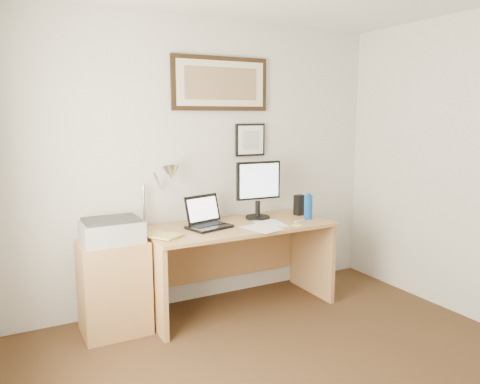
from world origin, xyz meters
TOP-DOWN VIEW (x-y plane):
  - wall_back at (0.00, 2.00)m, footprint 3.50×0.02m
  - side_cabinet at (-0.92, 1.68)m, footprint 0.50×0.40m
  - water_bottle at (0.80, 1.53)m, footprint 0.08×0.08m
  - bottle_cap at (0.80, 1.53)m, footprint 0.04×0.04m
  - speaker at (0.83, 1.71)m, footprint 0.09×0.08m
  - paper_sheet_a at (0.25, 1.42)m, footprint 0.29×0.36m
  - paper_sheet_b at (0.40, 1.52)m, footprint 0.25×0.33m
  - sticky_pad at (0.56, 1.35)m, footprint 0.08×0.08m
  - marker_pen at (0.67, 1.47)m, footprint 0.14×0.06m
  - book at (-0.64, 1.49)m, footprint 0.31×0.33m
  - desk at (0.15, 1.72)m, footprint 1.60×0.70m
  - laptop at (-0.13, 1.68)m, footprint 0.39×0.37m
  - lcd_monitor at (0.41, 1.76)m, footprint 0.42×0.22m
  - printer at (-0.92, 1.67)m, footprint 0.44×0.34m
  - desk_lamp at (-0.41, 1.81)m, footprint 0.29×0.27m
  - picture_large at (0.15, 1.97)m, footprint 0.92×0.04m
  - picture_small at (0.45, 1.97)m, footprint 0.30×0.03m

SIDE VIEW (x-z plane):
  - side_cabinet at x=-0.92m, z-range 0.00..0.73m
  - desk at x=0.15m, z-range 0.14..0.89m
  - paper_sheet_a at x=0.25m, z-range 0.75..0.75m
  - paper_sheet_b at x=0.40m, z-range 0.75..0.75m
  - sticky_pad at x=0.56m, z-range 0.75..0.76m
  - marker_pen at x=0.67m, z-range 0.75..0.77m
  - book at x=-0.64m, z-range 0.75..0.77m
  - laptop at x=-0.13m, z-range 0.68..0.94m
  - printer at x=-0.92m, z-range 0.73..0.91m
  - speaker at x=0.83m, z-range 0.75..0.94m
  - water_bottle at x=0.80m, z-range 0.75..0.96m
  - bottle_cap at x=0.80m, z-range 0.96..0.98m
  - lcd_monitor at x=0.41m, z-range 0.78..1.30m
  - desk_lamp at x=-0.41m, z-range 0.92..1.45m
  - wall_back at x=0.00m, z-range 0.00..2.50m
  - picture_small at x=0.45m, z-range 1.30..1.60m
  - picture_large at x=0.15m, z-range 1.72..2.19m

